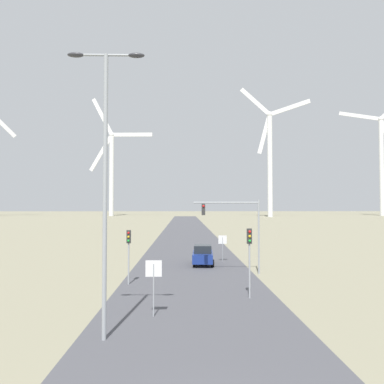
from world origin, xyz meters
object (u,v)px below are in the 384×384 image
wind_turbine_center (270,154)px  wind_turbine_left (112,164)px  car_approaching (203,255)px  stop_sign_near (154,277)px  traffic_light_post_near_left (129,245)px  streetlamp (105,163)px  stop_sign_far (223,243)px  traffic_light_post_near_right (249,247)px  traffic_light_mast_overhead (236,220)px  wind_turbine_right (381,156)px

wind_turbine_center → wind_turbine_left: bearing=167.4°
car_approaching → stop_sign_near: bearing=-101.5°
stop_sign_near → traffic_light_post_near_left: traffic_light_post_near_left is taller
streetlamp → stop_sign_far: 22.75m
streetlamp → wind_turbine_left: bearing=100.9°
streetlamp → traffic_light_post_near_right: (7.15, 6.67, -4.27)m
streetlamp → traffic_light_post_near_left: streetlamp is taller
streetlamp → traffic_light_post_near_right: size_ratio=2.90×
streetlamp → wind_turbine_center: (41.64, 149.90, 20.84)m
traffic_light_mast_overhead → traffic_light_post_near_right: bearing=-91.7°
wind_turbine_left → wind_turbine_center: wind_turbine_center is taller
traffic_light_mast_overhead → streetlamp: bearing=-117.4°
traffic_light_mast_overhead → wind_turbine_left: bearing=104.5°
traffic_light_post_near_right → wind_turbine_center: (34.48, 143.24, 25.10)m
stop_sign_near → wind_turbine_center: bearing=74.8°
car_approaching → traffic_light_post_near_left: bearing=-123.8°
wind_turbine_left → wind_turbine_right: bearing=0.8°
stop_sign_near → traffic_light_post_near_right: 6.53m
traffic_light_mast_overhead → wind_turbine_center: (34.26, 135.67, 23.81)m
traffic_light_post_near_right → traffic_light_mast_overhead: bearing=88.3°
stop_sign_near → wind_turbine_left: size_ratio=0.05×
stop_sign_far → wind_turbine_left: wind_turbine_left is taller
traffic_light_post_near_right → traffic_light_mast_overhead: traffic_light_mast_overhead is taller
streetlamp → wind_turbine_left: size_ratio=0.20×
stop_sign_near → wind_turbine_right: bearing=58.8°
traffic_light_post_near_right → car_approaching: traffic_light_post_near_right is taller
traffic_light_post_near_left → wind_turbine_right: size_ratio=0.06×
streetlamp → traffic_light_mast_overhead: streetlamp is taller
traffic_light_post_near_left → traffic_light_post_near_right: bearing=-27.2°
wind_turbine_center → wind_turbine_right: (60.21, 18.24, 1.62)m
traffic_light_post_near_left → wind_turbine_left: bearing=101.4°
traffic_light_post_near_right → wind_turbine_center: 149.45m
streetlamp → traffic_light_mast_overhead: 16.31m
traffic_light_mast_overhead → wind_turbine_left: wind_turbine_left is taller
stop_sign_near → stop_sign_far: stop_sign_near is taller
stop_sign_far → wind_turbine_right: wind_turbine_right is taller
traffic_light_post_near_left → wind_turbine_center: 147.72m
traffic_light_mast_overhead → traffic_light_post_near_left: bearing=-155.6°
stop_sign_far → traffic_light_post_near_left: traffic_light_post_near_left is taller
stop_sign_near → traffic_light_mast_overhead: bearing=63.2°
streetlamp → wind_turbine_left: (-31.94, 166.38, 17.88)m
wind_turbine_left → traffic_light_post_near_left: bearing=-78.6°
traffic_light_post_near_left → stop_sign_near: bearing=-72.7°
traffic_light_post_near_right → traffic_light_mast_overhead: size_ratio=0.69×
stop_sign_far → car_approaching: 2.96m
stop_sign_far → streetlamp: bearing=-108.6°
stop_sign_far → traffic_light_post_near_left: 12.83m
stop_sign_near → traffic_light_post_near_right: size_ratio=0.67×
car_approaching → wind_turbine_center: 138.69m
streetlamp → traffic_light_post_near_right: 10.67m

